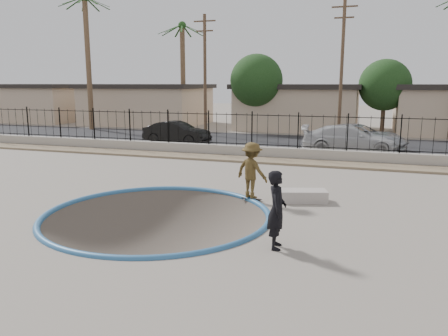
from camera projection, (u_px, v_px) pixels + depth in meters
name	position (u px, v px, depth m)	size (l,w,h in m)	color
ground	(259.00, 171.00, 25.69)	(120.00, 120.00, 2.20)	gray
bowl_pit	(157.00, 215.00, 13.37)	(6.84, 6.84, 1.80)	#4B413A
coping_ring	(157.00, 215.00, 13.37)	(7.04, 7.04, 0.20)	#2C6091
rock_strip	(246.00, 159.00, 22.86)	(42.00, 1.60, 0.11)	#957E62
retaining_wall	(252.00, 152.00, 23.84)	(42.00, 0.45, 0.60)	gray
fence	(252.00, 130.00, 23.61)	(40.00, 0.04, 1.80)	black
street	(276.00, 142.00, 30.13)	(90.00, 8.00, 0.04)	black
house_west_far	(40.00, 102.00, 47.27)	(10.60, 8.60, 3.90)	tan
house_west	(147.00, 104.00, 43.25)	(11.60, 8.60, 3.90)	tan
house_center	(299.00, 106.00, 38.61)	(10.60, 8.60, 3.90)	tan
palm_left	(87.00, 35.00, 36.67)	(2.30, 2.30, 11.30)	brown
palm_mid	(183.00, 52.00, 38.48)	(2.30, 2.30, 9.30)	brown
utility_pole_left	(205.00, 74.00, 32.96)	(1.70, 0.24, 9.00)	#473323
utility_pole_mid	(342.00, 69.00, 29.82)	(1.70, 0.24, 9.50)	#473323
street_tree_left	(256.00, 81.00, 35.86)	(4.32, 4.32, 6.36)	#473323
street_tree_mid	(385.00, 85.00, 33.76)	(3.96, 3.96, 5.83)	#473323
skater	(252.00, 173.00, 14.90)	(1.24, 0.71, 1.92)	brown
skateboard	(251.00, 199.00, 15.07)	(0.74, 0.31, 0.06)	black
videographer	(277.00, 210.00, 10.55)	(0.71, 0.46, 1.93)	black
concrete_ledge	(303.00, 196.00, 14.89)	(1.60, 0.70, 0.40)	#AAA097
car_a	(177.00, 131.00, 30.17)	(1.69, 4.20, 1.43)	black
car_b	(177.00, 133.00, 28.89)	(1.55, 4.45, 1.47)	black
car_c	(349.00, 139.00, 25.10)	(2.17, 5.35, 1.55)	silver
car_d	(359.00, 137.00, 26.15)	(2.56, 5.55, 1.54)	#9B9EA4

